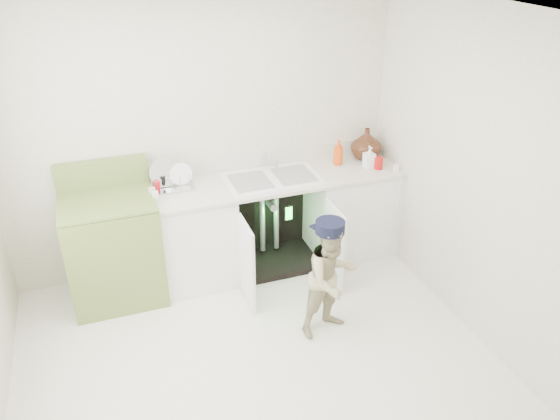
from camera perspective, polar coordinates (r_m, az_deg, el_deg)
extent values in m
plane|color=silver|center=(4.31, -2.54, -15.28)|extent=(3.50, 3.50, 0.00)
cube|color=silver|center=(4.89, -8.14, 7.46)|extent=(3.50, 2.50, 0.02)
cube|color=silver|center=(2.44, 7.82, -16.82)|extent=(3.50, 2.50, 0.02)
cube|color=silver|center=(4.34, 19.77, 3.21)|extent=(2.50, 3.00, 0.02)
plane|color=white|center=(3.16, -3.55, 19.71)|extent=(3.50, 3.50, 0.00)
cube|color=white|center=(4.95, -9.58, -3.02)|extent=(0.80, 0.60, 0.86)
cube|color=white|center=(5.39, 7.31, -0.06)|extent=(0.80, 0.60, 0.86)
cube|color=black|center=(5.33, -1.70, -0.13)|extent=(0.80, 0.06, 0.86)
cube|color=black|center=(5.32, -0.74, -5.23)|extent=(0.80, 0.60, 0.06)
cylinder|color=gray|center=(5.16, -1.86, -0.91)|extent=(0.05, 0.05, 0.70)
cylinder|color=gray|center=(5.20, -0.39, -0.66)|extent=(0.05, 0.05, 0.70)
cylinder|color=gray|center=(5.06, -0.96, 0.64)|extent=(0.07, 0.18, 0.07)
cube|color=white|center=(4.62, -3.46, -5.55)|extent=(0.03, 0.40, 0.76)
cube|color=white|center=(4.86, 5.64, -3.77)|extent=(0.02, 0.40, 0.76)
cube|color=beige|center=(4.90, -0.80, 3.13)|extent=(2.44, 0.64, 0.03)
cube|color=beige|center=(5.11, -1.86, 5.34)|extent=(2.44, 0.02, 0.15)
cube|color=white|center=(4.89, -0.80, 3.23)|extent=(0.85, 0.55, 0.02)
cube|color=gray|center=(4.83, -3.10, 2.99)|extent=(0.34, 0.40, 0.01)
cube|color=gray|center=(4.95, 1.45, 3.68)|extent=(0.34, 0.40, 0.01)
cylinder|color=silver|center=(5.05, -1.62, 5.21)|extent=(0.03, 0.03, 0.17)
cylinder|color=silver|center=(4.96, -1.41, 5.75)|extent=(0.02, 0.14, 0.02)
cylinder|color=silver|center=(5.10, -0.43, 4.86)|extent=(0.04, 0.04, 0.06)
cylinder|color=white|center=(5.24, 12.12, 0.15)|extent=(0.01, 0.01, 0.70)
cube|color=white|center=(5.15, 12.04, 4.33)|extent=(0.04, 0.02, 0.06)
cube|color=silver|center=(4.81, -11.44, 2.38)|extent=(0.40, 0.27, 0.02)
cylinder|color=silver|center=(4.80, -11.97, 3.16)|extent=(0.25, 0.09, 0.24)
cylinder|color=white|center=(4.80, -10.26, 3.23)|extent=(0.19, 0.05, 0.19)
cylinder|color=silver|center=(4.68, -13.23, 2.30)|extent=(0.01, 0.01, 0.11)
cylinder|color=silver|center=(4.69, -12.27, 2.45)|extent=(0.01, 0.01, 0.11)
cylinder|color=silver|center=(4.70, -11.32, 2.60)|extent=(0.01, 0.01, 0.11)
cylinder|color=silver|center=(4.71, -10.36, 2.75)|extent=(0.01, 0.01, 0.11)
cylinder|color=silver|center=(4.72, -9.42, 2.89)|extent=(0.01, 0.01, 0.11)
imported|color=#4D2516|center=(5.33, 9.00, 6.86)|extent=(0.29, 0.29, 0.30)
imported|color=#EC490C|center=(5.17, 6.11, 6.02)|extent=(0.09, 0.10, 0.24)
imported|color=white|center=(5.15, 9.31, 5.49)|extent=(0.09, 0.10, 0.21)
cylinder|color=#B60F10|center=(5.15, 10.26, 4.83)|extent=(0.08, 0.08, 0.11)
cylinder|color=red|center=(4.75, -12.70, 2.42)|extent=(0.05, 0.05, 0.10)
cylinder|color=beige|center=(4.68, -13.22, 1.80)|extent=(0.06, 0.06, 0.08)
cylinder|color=black|center=(4.79, -12.11, 2.83)|extent=(0.04, 0.04, 0.12)
cube|color=silver|center=(4.59, -12.89, 1.36)|extent=(0.05, 0.05, 0.09)
cube|color=olive|center=(4.87, -16.90, -4.06)|extent=(0.76, 0.65, 0.92)
cube|color=olive|center=(4.64, -17.71, 0.92)|extent=(0.76, 0.65, 0.02)
cube|color=olive|center=(4.85, -18.15, 3.69)|extent=(0.76, 0.06, 0.24)
cylinder|color=black|center=(4.51, -19.95, -0.42)|extent=(0.17, 0.17, 0.02)
cylinder|color=silver|center=(4.50, -19.98, -0.29)|extent=(0.20, 0.20, 0.01)
cylinder|color=black|center=(4.79, -20.07, 1.32)|extent=(0.17, 0.17, 0.02)
cylinder|color=silver|center=(4.79, -20.10, 1.44)|extent=(0.20, 0.20, 0.01)
cylinder|color=black|center=(4.50, -15.17, 0.35)|extent=(0.17, 0.17, 0.02)
cylinder|color=silver|center=(4.50, -15.18, 0.49)|extent=(0.20, 0.20, 0.01)
cylinder|color=black|center=(4.79, -15.57, 2.04)|extent=(0.17, 0.17, 0.02)
cylinder|color=silver|center=(4.79, -15.59, 2.17)|extent=(0.20, 0.20, 0.01)
imported|color=tan|center=(4.29, 5.42, -7.14)|extent=(0.56, 0.48, 0.99)
cylinder|color=black|center=(4.04, 5.71, -1.77)|extent=(0.27, 0.27, 0.09)
cube|color=black|center=(4.12, 4.82, -1.62)|extent=(0.19, 0.13, 0.01)
cube|color=black|center=(4.70, 0.90, -0.31)|extent=(0.07, 0.01, 0.14)
cube|color=#26F23F|center=(4.69, 0.94, -0.35)|extent=(0.06, 0.00, 0.12)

